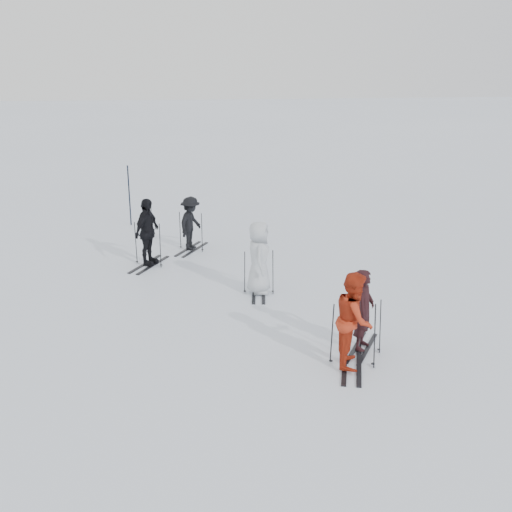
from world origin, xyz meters
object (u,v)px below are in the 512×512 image
Objects in this scene: skier_red at (354,321)px; skier_uphill_far at (191,224)px; skier_near_dark at (364,311)px; piste_marker at (129,196)px; skier_uphill_left at (147,233)px; skier_grey at (259,258)px.

skier_red reaches higher than skier_uphill_far.
skier_near_dark is at bearing -14.52° from skier_red.
skier_near_dark is at bearing -61.42° from piste_marker.
skier_uphill_left is 0.91× the size of piste_marker.
skier_red is 1.17× the size of skier_uphill_far.
skier_grey is at bearing -103.09° from skier_uphill_left.
skier_red reaches higher than skier_grey.
skier_grey is 0.96× the size of skier_uphill_left.
skier_uphill_far is at bearing 30.33° from skier_grey.
skier_uphill_far is (-3.02, 7.59, -0.13)m from skier_red.
skier_uphill_left is (-4.20, 6.30, 0.01)m from skier_red.
piste_marker reaches higher than skier_uphill_far.
skier_near_dark is 0.89× the size of skier_uphill_left.
piste_marker is (-0.84, 4.28, 0.09)m from skier_uphill_left.
skier_red is at bearing -130.50° from skier_uphill_far.
skier_near_dark reaches higher than skier_uphill_far.
skier_uphill_far is (-1.63, 3.69, -0.10)m from skier_grey.
skier_uphill_far is at bearing 54.09° from skier_near_dark.
piste_marker is at bearing 62.07° from skier_uphill_far.
skier_uphill_far is 3.61m from piste_marker.
skier_grey is at bearing 33.97° from skier_red.
skier_uphill_left reaches higher than skier_grey.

